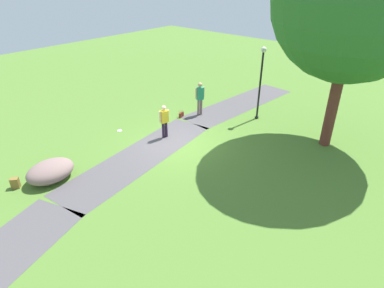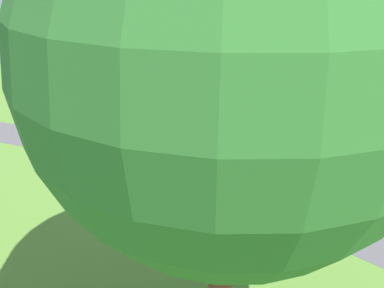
{
  "view_description": "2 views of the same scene",
  "coord_description": "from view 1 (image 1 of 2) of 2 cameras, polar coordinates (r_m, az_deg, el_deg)",
  "views": [
    {
      "loc": [
        9.49,
        9.06,
        7.17
      ],
      "look_at": [
        0.65,
        1.35,
        0.72
      ],
      "focal_mm": 30.32,
      "sensor_mm": 36.0,
      "label": 1
    },
    {
      "loc": [
        -7.38,
        10.09,
        7.53
      ],
      "look_at": [
        0.92,
        -1.07,
        1.06
      ],
      "focal_mm": 36.75,
      "sensor_mm": 36.0,
      "label": 2
    }
  ],
  "objects": [
    {
      "name": "frisbee_on_grass",
      "position": [
        16.48,
        -12.6,
        2.31
      ],
      "size": [
        0.24,
        0.24,
        0.02
      ],
      "color": "white",
      "rests_on": "ground"
    },
    {
      "name": "lawn_boulder",
      "position": [
        13.38,
        -23.63,
        -4.39
      ],
      "size": [
        1.8,
        1.36,
        0.76
      ],
      "color": "gray",
      "rests_on": "ground"
    },
    {
      "name": "lamp_post",
      "position": [
        17.0,
        12.03,
        11.6
      ],
      "size": [
        0.28,
        0.28,
        3.77
      ],
      "color": "black",
      "rests_on": "ground"
    },
    {
      "name": "ground_plane",
      "position": [
        14.95,
        -2.27,
        0.13
      ],
      "size": [
        48.0,
        48.0,
        0.0
      ],
      "primitive_type": "plane",
      "color": "#4F772D"
    },
    {
      "name": "man_near_boulder",
      "position": [
        15.14,
        -4.89,
        4.35
      ],
      "size": [
        0.51,
        0.31,
        1.61
      ],
      "color": "#281830",
      "rests_on": "ground"
    },
    {
      "name": "footpath_segment_near",
      "position": [
        19.64,
        8.5,
        7.08
      ],
      "size": [
        8.14,
        2.69,
        0.01
      ],
      "color": "#504C4F",
      "rests_on": "ground"
    },
    {
      "name": "footpath_segment_mid",
      "position": [
        14.1,
        -9.04,
        -2.13
      ],
      "size": [
        8.2,
        3.05,
        0.01
      ],
      "color": "#504C4F",
      "rests_on": "ground"
    },
    {
      "name": "handbag_on_grass",
      "position": [
        17.57,
        -1.9,
        5.22
      ],
      "size": [
        0.34,
        0.32,
        0.31
      ],
      "color": "#5F2315",
      "rests_on": "ground"
    },
    {
      "name": "backpack_by_boulder",
      "position": [
        13.61,
        -28.65,
        -6.03
      ],
      "size": [
        0.35,
        0.35,
        0.4
      ],
      "color": "olive",
      "rests_on": "ground"
    },
    {
      "name": "woman_with_handbag",
      "position": [
        17.51,
        1.4,
        8.41
      ],
      "size": [
        0.47,
        0.38,
        1.82
      ],
      "color": "#725D5C",
      "rests_on": "ground"
    }
  ]
}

